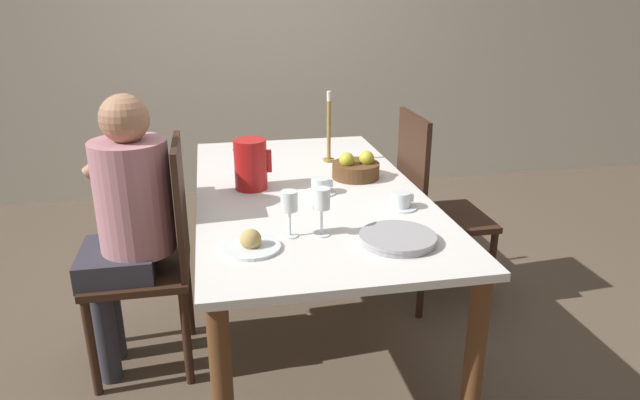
{
  "coord_description": "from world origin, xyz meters",
  "views": [
    {
      "loc": [
        -0.41,
        -2.37,
        1.56
      ],
      "look_at": [
        0.0,
        -0.27,
        0.77
      ],
      "focal_mm": 32.0,
      "sensor_mm": 36.0,
      "label": 1
    }
  ],
  "objects_px": {
    "person_seated": "(127,214)",
    "candlestick_tall": "(329,134)",
    "red_pitcher": "(251,164)",
    "fruit_bowl": "(356,168)",
    "teacup_near_person": "(400,201)",
    "wine_glass_water": "(289,204)",
    "bread_plate": "(251,244)",
    "teacup_across": "(321,187)",
    "chair_person_side": "(156,254)",
    "wine_glass_juice": "(322,201)",
    "chair_opposite": "(432,206)",
    "serving_tray": "(398,238)"
  },
  "relations": [
    {
      "from": "bread_plate",
      "to": "fruit_bowl",
      "type": "distance_m",
      "value": 0.89
    },
    {
      "from": "chair_person_side",
      "to": "fruit_bowl",
      "type": "xyz_separation_m",
      "value": [
        0.92,
        0.25,
        0.24
      ]
    },
    {
      "from": "person_seated",
      "to": "fruit_bowl",
      "type": "distance_m",
      "value": 1.05
    },
    {
      "from": "wine_glass_water",
      "to": "teacup_near_person",
      "type": "distance_m",
      "value": 0.53
    },
    {
      "from": "chair_opposite",
      "to": "person_seated",
      "type": "height_order",
      "value": "person_seated"
    },
    {
      "from": "teacup_near_person",
      "to": "serving_tray",
      "type": "relative_size",
      "value": 0.51
    },
    {
      "from": "red_pitcher",
      "to": "fruit_bowl",
      "type": "distance_m",
      "value": 0.51
    },
    {
      "from": "serving_tray",
      "to": "fruit_bowl",
      "type": "xyz_separation_m",
      "value": [
        0.04,
        0.74,
        0.03
      ]
    },
    {
      "from": "teacup_across",
      "to": "bread_plate",
      "type": "height_order",
      "value": "bread_plate"
    },
    {
      "from": "chair_opposite",
      "to": "person_seated",
      "type": "relative_size",
      "value": 0.84
    },
    {
      "from": "chair_person_side",
      "to": "teacup_across",
      "type": "relative_size",
      "value": 7.17
    },
    {
      "from": "wine_glass_juice",
      "to": "serving_tray",
      "type": "xyz_separation_m",
      "value": [
        0.25,
        -0.11,
        -0.12
      ]
    },
    {
      "from": "person_seated",
      "to": "fruit_bowl",
      "type": "bearing_deg",
      "value": -75.66
    },
    {
      "from": "chair_opposite",
      "to": "serving_tray",
      "type": "xyz_separation_m",
      "value": [
        -0.46,
        -0.8,
        0.21
      ]
    },
    {
      "from": "person_seated",
      "to": "teacup_across",
      "type": "relative_size",
      "value": 8.58
    },
    {
      "from": "fruit_bowl",
      "to": "wine_glass_juice",
      "type": "bearing_deg",
      "value": -114.81
    },
    {
      "from": "person_seated",
      "to": "red_pitcher",
      "type": "xyz_separation_m",
      "value": [
        0.52,
        0.2,
        0.12
      ]
    },
    {
      "from": "chair_opposite",
      "to": "fruit_bowl",
      "type": "distance_m",
      "value": 0.49
    },
    {
      "from": "red_pitcher",
      "to": "teacup_near_person",
      "type": "bearing_deg",
      "value": -32.08
    },
    {
      "from": "teacup_across",
      "to": "fruit_bowl",
      "type": "distance_m",
      "value": 0.27
    },
    {
      "from": "teacup_near_person",
      "to": "person_seated",
      "type": "bearing_deg",
      "value": 171.65
    },
    {
      "from": "bread_plate",
      "to": "candlestick_tall",
      "type": "relative_size",
      "value": 0.56
    },
    {
      "from": "chair_opposite",
      "to": "person_seated",
      "type": "xyz_separation_m",
      "value": [
        -1.44,
        -0.31,
        0.19
      ]
    },
    {
      "from": "wine_glass_juice",
      "to": "fruit_bowl",
      "type": "distance_m",
      "value": 0.7
    },
    {
      "from": "wine_glass_water",
      "to": "teacup_across",
      "type": "relative_size",
      "value": 1.24
    },
    {
      "from": "person_seated",
      "to": "red_pitcher",
      "type": "bearing_deg",
      "value": -68.75
    },
    {
      "from": "bread_plate",
      "to": "candlestick_tall",
      "type": "height_order",
      "value": "candlestick_tall"
    },
    {
      "from": "teacup_near_person",
      "to": "teacup_across",
      "type": "xyz_separation_m",
      "value": [
        -0.29,
        0.24,
        0.0
      ]
    },
    {
      "from": "chair_person_side",
      "to": "chair_opposite",
      "type": "height_order",
      "value": "same"
    },
    {
      "from": "teacup_near_person",
      "to": "candlestick_tall",
      "type": "height_order",
      "value": "candlestick_tall"
    },
    {
      "from": "teacup_across",
      "to": "chair_opposite",
      "type": "bearing_deg",
      "value": 20.29
    },
    {
      "from": "bread_plate",
      "to": "red_pitcher",
      "type": "bearing_deg",
      "value": 85.15
    },
    {
      "from": "red_pitcher",
      "to": "wine_glass_water",
      "type": "xyz_separation_m",
      "value": [
        0.09,
        -0.56,
        0.01
      ]
    },
    {
      "from": "candlestick_tall",
      "to": "person_seated",
      "type": "bearing_deg",
      "value": -149.74
    },
    {
      "from": "chair_person_side",
      "to": "person_seated",
      "type": "distance_m",
      "value": 0.21
    },
    {
      "from": "person_seated",
      "to": "candlestick_tall",
      "type": "distance_m",
      "value": 1.11
    },
    {
      "from": "person_seated",
      "to": "candlestick_tall",
      "type": "height_order",
      "value": "person_seated"
    },
    {
      "from": "teacup_across",
      "to": "chair_person_side",
      "type": "bearing_deg",
      "value": -174.26
    },
    {
      "from": "teacup_near_person",
      "to": "wine_glass_juice",
      "type": "bearing_deg",
      "value": -150.58
    },
    {
      "from": "teacup_near_person",
      "to": "chair_person_side",
      "type": "bearing_deg",
      "value": 170.31
    },
    {
      "from": "wine_glass_water",
      "to": "bread_plate",
      "type": "height_order",
      "value": "wine_glass_water"
    },
    {
      "from": "chair_person_side",
      "to": "serving_tray",
      "type": "xyz_separation_m",
      "value": [
        0.88,
        -0.49,
        0.21
      ]
    },
    {
      "from": "teacup_across",
      "to": "candlestick_tall",
      "type": "xyz_separation_m",
      "value": [
        0.14,
        0.47,
        0.12
      ]
    },
    {
      "from": "fruit_bowl",
      "to": "chair_person_side",
      "type": "bearing_deg",
      "value": -164.84
    },
    {
      "from": "wine_glass_water",
      "to": "teacup_across",
      "type": "height_order",
      "value": "wine_glass_water"
    },
    {
      "from": "chair_opposite",
      "to": "fruit_bowl",
      "type": "bearing_deg",
      "value": -82.8
    },
    {
      "from": "red_pitcher",
      "to": "bread_plate",
      "type": "distance_m",
      "value": 0.65
    },
    {
      "from": "red_pitcher",
      "to": "wine_glass_juice",
      "type": "xyz_separation_m",
      "value": [
        0.21,
        -0.57,
        0.02
      ]
    },
    {
      "from": "teacup_near_person",
      "to": "candlestick_tall",
      "type": "relative_size",
      "value": 0.38
    },
    {
      "from": "red_pitcher",
      "to": "candlestick_tall",
      "type": "bearing_deg",
      "value": 39.3
    }
  ]
}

